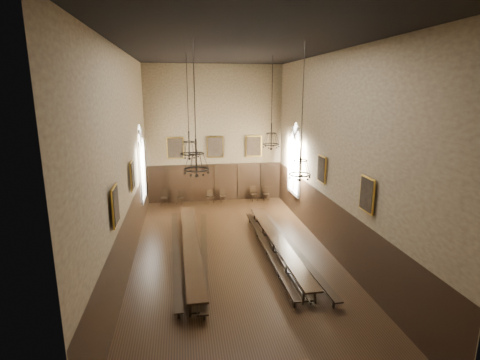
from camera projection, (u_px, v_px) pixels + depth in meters
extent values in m
cube|color=black|center=(234.00, 256.00, 17.06)|extent=(9.00, 18.00, 0.02)
cube|color=black|center=(233.00, 48.00, 14.94)|extent=(9.00, 18.00, 0.02)
cube|color=#847351|center=(215.00, 135.00, 24.66)|extent=(9.00, 0.02, 9.00)
cube|color=#847351|center=(296.00, 240.00, 7.35)|extent=(9.00, 0.02, 9.00)
cube|color=#847351|center=(125.00, 162.00, 15.32)|extent=(0.02, 18.00, 9.00)
cube|color=#847351|center=(333.00, 156.00, 16.68)|extent=(0.02, 18.00, 9.00)
cube|color=black|center=(191.00, 242.00, 16.71)|extent=(0.88, 10.12, 0.07)
cube|color=black|center=(278.00, 240.00, 17.10)|extent=(0.78, 9.33, 0.07)
cube|color=black|center=(176.00, 249.00, 16.75)|extent=(0.60, 10.14, 0.05)
cube|color=black|center=(204.00, 250.00, 16.65)|extent=(0.88, 9.95, 0.05)
cube|color=black|center=(267.00, 246.00, 17.11)|extent=(0.29, 9.41, 0.05)
cube|color=black|center=(289.00, 243.00, 17.44)|extent=(0.77, 10.40, 0.05)
cube|color=black|center=(164.00, 198.00, 24.55)|extent=(0.51, 0.51, 0.05)
cube|color=black|center=(164.00, 193.00, 24.67)|extent=(0.45, 0.11, 0.53)
cube|color=black|center=(180.00, 198.00, 24.76)|extent=(0.48, 0.48, 0.05)
cube|color=black|center=(180.00, 194.00, 24.86)|extent=(0.37, 0.16, 0.45)
cube|color=black|center=(210.00, 196.00, 25.07)|extent=(0.47, 0.47, 0.05)
cube|color=black|center=(210.00, 192.00, 25.18)|extent=(0.40, 0.12, 0.47)
cube|color=black|center=(223.00, 196.00, 25.22)|extent=(0.42, 0.42, 0.05)
cube|color=black|center=(223.00, 192.00, 25.33)|extent=(0.38, 0.08, 0.45)
cube|color=black|center=(254.00, 194.00, 25.50)|extent=(0.52, 0.52, 0.05)
cube|color=black|center=(253.00, 190.00, 25.62)|extent=(0.43, 0.14, 0.52)
cube|color=black|center=(266.00, 194.00, 25.64)|extent=(0.42, 0.42, 0.05)
cube|color=black|center=(266.00, 190.00, 25.75)|extent=(0.40, 0.07, 0.47)
cylinder|color=black|center=(187.00, 93.00, 17.16)|extent=(0.03, 0.03, 3.50)
torus|color=black|center=(189.00, 154.00, 17.83)|extent=(0.88, 0.88, 0.05)
torus|color=black|center=(189.00, 142.00, 17.69)|extent=(0.56, 0.56, 0.04)
cylinder|color=black|center=(189.00, 144.00, 17.72)|extent=(0.06, 0.06, 1.25)
cylinder|color=black|center=(272.00, 90.00, 18.22)|extent=(0.03, 0.03, 3.23)
torus|color=black|center=(271.00, 144.00, 18.84)|extent=(0.86, 0.86, 0.05)
torus|color=black|center=(271.00, 133.00, 18.71)|extent=(0.55, 0.55, 0.04)
cylinder|color=black|center=(271.00, 135.00, 18.74)|extent=(0.06, 0.06, 1.22)
cylinder|color=black|center=(194.00, 90.00, 12.32)|extent=(0.03, 0.03, 3.24)
torus|color=black|center=(197.00, 169.00, 12.95)|extent=(0.86, 0.86, 0.05)
torus|color=black|center=(196.00, 153.00, 12.82)|extent=(0.55, 0.55, 0.04)
cylinder|color=black|center=(196.00, 156.00, 12.85)|extent=(0.06, 0.06, 1.22)
cylinder|color=black|center=(303.00, 96.00, 13.27)|extent=(0.03, 0.03, 3.69)
torus|color=black|center=(300.00, 174.00, 13.94)|extent=(0.82, 0.82, 0.05)
torus|color=black|center=(300.00, 160.00, 13.81)|extent=(0.52, 0.52, 0.04)
cylinder|color=black|center=(300.00, 163.00, 13.83)|extent=(0.06, 0.06, 1.15)
cube|color=#B88C2C|center=(175.00, 148.00, 24.33)|extent=(1.10, 0.12, 1.40)
cube|color=black|center=(175.00, 148.00, 24.33)|extent=(0.98, 0.02, 1.28)
cube|color=#B88C2C|center=(215.00, 147.00, 24.72)|extent=(1.10, 0.12, 1.40)
cube|color=black|center=(215.00, 147.00, 24.72)|extent=(0.98, 0.02, 1.28)
cube|color=#B88C2C|center=(254.00, 146.00, 25.11)|extent=(1.10, 0.12, 1.40)
cube|color=black|center=(254.00, 146.00, 25.11)|extent=(0.98, 0.02, 1.28)
cube|color=#B88C2C|center=(132.00, 175.00, 16.49)|extent=(0.12, 1.00, 1.30)
cube|color=black|center=(132.00, 175.00, 16.49)|extent=(0.02, 0.88, 1.18)
cube|color=#B88C2C|center=(115.00, 206.00, 12.17)|extent=(0.12, 1.00, 1.30)
cube|color=black|center=(115.00, 206.00, 12.17)|extent=(0.02, 0.88, 1.18)
cube|color=#B88C2C|center=(322.00, 169.00, 17.81)|extent=(0.12, 1.00, 1.30)
cube|color=black|center=(322.00, 169.00, 17.81)|extent=(0.02, 0.88, 1.18)
cube|color=#B88C2C|center=(367.00, 195.00, 13.48)|extent=(0.12, 1.00, 1.30)
cube|color=black|center=(367.00, 195.00, 13.48)|extent=(0.02, 0.88, 1.18)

